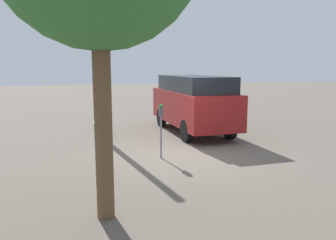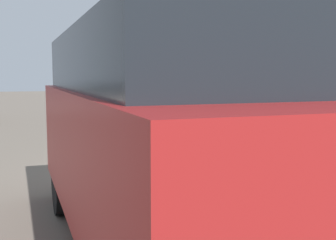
% 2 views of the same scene
% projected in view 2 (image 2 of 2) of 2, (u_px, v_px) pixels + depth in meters
% --- Properties ---
extents(ground_plane, '(80.00, 80.00, 0.00)m').
position_uv_depth(ground_plane, '(189.00, 171.00, 7.53)').
color(ground_plane, '#60564C').
extents(parking_meter_near, '(0.21, 0.14, 1.49)m').
position_uv_depth(parking_meter_near, '(217.00, 109.00, 7.67)').
color(parking_meter_near, gray).
rests_on(parking_meter_near, ground).
extents(parking_meter_far, '(0.21, 0.14, 1.36)m').
position_uv_depth(parking_meter_far, '(125.00, 96.00, 14.68)').
color(parking_meter_far, gray).
rests_on(parking_meter_far, ground).
extents(parked_van, '(4.98, 2.05, 2.14)m').
position_uv_depth(parked_van, '(163.00, 132.00, 4.01)').
color(parked_van, maroon).
rests_on(parked_van, ground).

